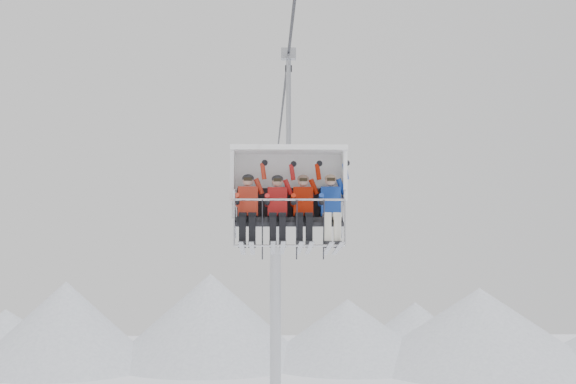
{
  "coord_description": "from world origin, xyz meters",
  "views": [
    {
      "loc": [
        -0.42,
        -14.63,
        9.51
      ],
      "look_at": [
        0.0,
        0.0,
        10.54
      ],
      "focal_mm": 45.0,
      "sensor_mm": 36.0,
      "label": 1
    }
  ],
  "objects_px": {
    "skier_center_left": "(277,208)",
    "skier_center_right": "(303,208)",
    "skier_far_right": "(331,208)",
    "skier_far_left": "(248,207)",
    "lift_tower_right": "(275,317)",
    "chairlift_carrier": "(288,185)"
  },
  "relations": [
    {
      "from": "skier_center_left",
      "to": "skier_center_right",
      "type": "distance_m",
      "value": 0.51
    },
    {
      "from": "skier_far_left",
      "to": "chairlift_carrier",
      "type": "bearing_deg",
      "value": 20.8
    },
    {
      "from": "skier_center_left",
      "to": "skier_far_right",
      "type": "relative_size",
      "value": 1.0
    },
    {
      "from": "skier_far_left",
      "to": "skier_center_left",
      "type": "relative_size",
      "value": 1.0
    },
    {
      "from": "chairlift_carrier",
      "to": "skier_center_right",
      "type": "bearing_deg",
      "value": -46.85
    },
    {
      "from": "skier_far_right",
      "to": "skier_center_left",
      "type": "bearing_deg",
      "value": -179.88
    },
    {
      "from": "lift_tower_right",
      "to": "skier_far_left",
      "type": "bearing_deg",
      "value": -92.04
    },
    {
      "from": "chairlift_carrier",
      "to": "skier_far_right",
      "type": "distance_m",
      "value": 1.0
    },
    {
      "from": "skier_far_left",
      "to": "lift_tower_right",
      "type": "bearing_deg",
      "value": 87.96
    },
    {
      "from": "skier_center_right",
      "to": "skier_far_right",
      "type": "distance_m",
      "value": 0.54
    },
    {
      "from": "skier_far_right",
      "to": "lift_tower_right",
      "type": "bearing_deg",
      "value": 92.11
    },
    {
      "from": "skier_center_left",
      "to": "skier_center_right",
      "type": "height_order",
      "value": "skier_center_right"
    },
    {
      "from": "lift_tower_right",
      "to": "skier_far_left",
      "type": "distance_m",
      "value": 22.98
    },
    {
      "from": "lift_tower_right",
      "to": "skier_far_right",
      "type": "distance_m",
      "value": 22.98
    },
    {
      "from": "skier_far_left",
      "to": "skier_far_right",
      "type": "height_order",
      "value": "same"
    },
    {
      "from": "lift_tower_right",
      "to": "skier_center_right",
      "type": "distance_m",
      "value": 22.97
    },
    {
      "from": "skier_center_left",
      "to": "skier_far_right",
      "type": "xyz_separation_m",
      "value": [
        1.05,
        0.0,
        0.01
      ]
    },
    {
      "from": "skier_center_right",
      "to": "lift_tower_right",
      "type": "bearing_deg",
      "value": 90.73
    },
    {
      "from": "skier_center_left",
      "to": "skier_center_right",
      "type": "xyz_separation_m",
      "value": [
        0.51,
        0.0,
        0.0
      ]
    },
    {
      "from": "lift_tower_right",
      "to": "chairlift_carrier",
      "type": "distance_m",
      "value": 22.76
    },
    {
      "from": "lift_tower_right",
      "to": "skier_center_right",
      "type": "height_order",
      "value": "lift_tower_right"
    },
    {
      "from": "skier_center_left",
      "to": "skier_far_right",
      "type": "height_order",
      "value": "skier_far_right"
    }
  ]
}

